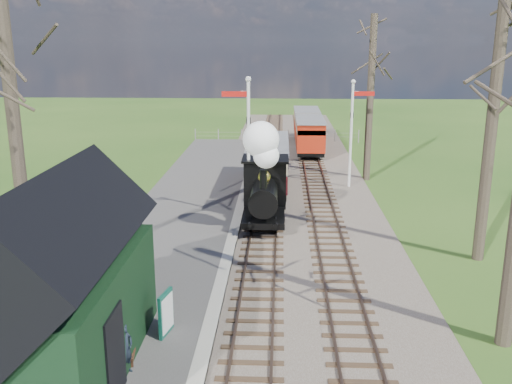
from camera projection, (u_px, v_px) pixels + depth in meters
distant_hills at (286, 226)px, 75.58m from camera, size 114.40×48.00×22.02m
ballast_bed at (292, 187)px, 30.49m from camera, size 8.00×60.00×0.10m
track_near at (268, 186)px, 30.53m from camera, size 1.60×60.00×0.15m
track_far at (317, 186)px, 30.42m from camera, size 1.60×60.00×0.15m
platform at (177, 234)px, 22.96m from camera, size 5.00×44.00×0.20m
coping_strip at (234, 234)px, 22.86m from camera, size 0.40×44.00×0.21m
station_shed at (58, 288)px, 12.78m from camera, size 3.25×6.30×4.78m
semaphore_near at (247, 139)px, 23.86m from camera, size 1.22×0.24×6.22m
semaphore_far at (353, 126)px, 29.50m from camera, size 1.22×0.24×5.72m
bare_trees at (303, 121)px, 17.67m from camera, size 15.51×22.39×12.00m
fence_line at (276, 135)px, 43.91m from camera, size 12.60×0.08×1.00m
locomotive at (264, 180)px, 23.52m from camera, size 1.80×4.19×4.49m
coach at (268, 162)px, 29.51m from camera, size 2.09×7.18×2.20m
red_carriage_a at (310, 136)px, 38.47m from camera, size 1.92×4.75×2.02m
red_carriage_b at (306, 124)px, 43.78m from camera, size 1.92×4.75×2.02m
sign_board at (166, 313)px, 14.79m from camera, size 0.25×0.80×1.17m
bench at (123, 340)px, 13.88m from camera, size 0.63×1.48×0.82m
person at (125, 349)px, 12.99m from camera, size 0.44×0.53×1.25m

